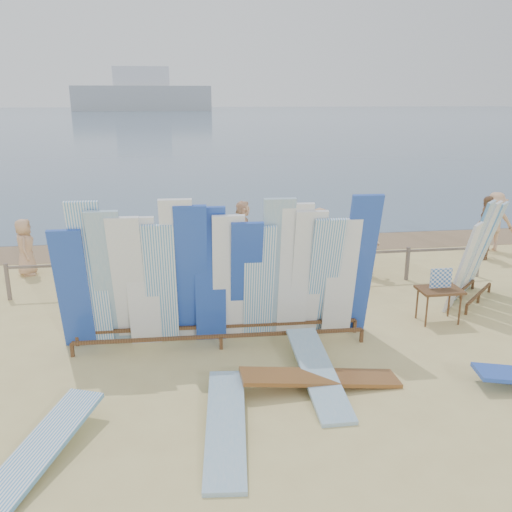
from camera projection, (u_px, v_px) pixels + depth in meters
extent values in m
plane|color=#D9C57D|center=(279.00, 337.00, 10.97)|extent=(160.00, 160.00, 0.00)
cube|color=#415974|center=(182.00, 116.00, 132.43)|extent=(320.00, 240.00, 0.02)
cube|color=#85694B|center=(238.00, 245.00, 17.80)|extent=(40.00, 2.60, 0.01)
cube|color=#999EA3|center=(143.00, 98.00, 178.97)|extent=(45.00, 8.00, 8.00)
cube|color=silver|center=(141.00, 76.00, 176.98)|extent=(18.00, 6.00, 6.00)
cube|color=#78665B|center=(257.00, 257.00, 13.59)|extent=(12.00, 0.06, 0.06)
cube|color=#78665B|center=(8.00, 282.00, 12.86)|extent=(0.08, 0.08, 0.90)
cube|color=#78665B|center=(94.00, 278.00, 13.13)|extent=(0.08, 0.08, 0.90)
cube|color=#78665B|center=(178.00, 274.00, 13.41)|extent=(0.08, 0.08, 0.90)
cube|color=#78665B|center=(257.00, 270.00, 13.69)|extent=(0.08, 0.08, 0.90)
cube|color=#78665B|center=(334.00, 267.00, 13.97)|extent=(0.08, 0.08, 0.90)
cube|color=#78665B|center=(407.00, 264.00, 14.25)|extent=(0.08, 0.08, 0.90)
cube|color=#78665B|center=(478.00, 260.00, 14.53)|extent=(0.08, 0.08, 0.90)
cube|color=brown|center=(221.00, 336.00, 10.36)|extent=(5.56, 0.24, 0.06)
cube|color=brown|center=(220.00, 326.00, 10.81)|extent=(5.56, 0.24, 0.06)
cube|color=#2347B2|center=(73.00, 291.00, 10.02)|extent=(0.61, 0.66, 2.45)
cube|color=white|center=(91.00, 277.00, 9.99)|extent=(0.61, 0.70, 2.96)
cube|color=#7CA7C6|center=(110.00, 280.00, 10.05)|extent=(0.62, 0.89, 2.80)
cube|color=white|center=(129.00, 283.00, 10.10)|extent=(0.62, 0.89, 2.68)
cube|color=white|center=(142.00, 283.00, 10.13)|extent=(0.61, 0.56, 2.64)
cube|color=white|center=(161.00, 286.00, 10.19)|extent=(0.61, 0.68, 2.51)
cube|color=white|center=(179.00, 273.00, 10.16)|extent=(0.62, 0.87, 2.98)
cube|color=#2347B2|center=(192.00, 276.00, 10.20)|extent=(0.62, 0.87, 2.86)
cube|color=#2347B2|center=(210.00, 277.00, 10.25)|extent=(0.61, 0.61, 2.80)
cube|color=white|center=(228.00, 280.00, 10.31)|extent=(0.61, 0.77, 2.66)
cube|color=#2347B2|center=(246.00, 282.00, 10.36)|extent=(0.61, 0.84, 2.52)
cube|color=white|center=(259.00, 284.00, 10.40)|extent=(0.61, 0.75, 2.43)
cube|color=#7CA7C6|center=(277.00, 271.00, 10.37)|extent=(0.61, 0.76, 2.94)
cube|color=white|center=(294.00, 273.00, 10.42)|extent=(0.61, 0.72, 2.84)
cube|color=white|center=(307.00, 276.00, 10.46)|extent=(0.61, 0.81, 2.70)
cube|color=white|center=(324.00, 278.00, 10.52)|extent=(0.62, 0.92, 2.56)
cube|color=white|center=(341.00, 279.00, 10.56)|extent=(0.61, 0.61, 2.52)
cube|color=#2347B2|center=(358.00, 267.00, 10.54)|extent=(0.61, 0.84, 2.98)
cube|color=brown|center=(479.00, 294.00, 12.71)|extent=(1.34, 1.30, 0.05)
cube|color=brown|center=(462.00, 290.00, 12.94)|extent=(1.34, 1.30, 0.05)
cube|color=white|center=(463.00, 268.00, 11.95)|extent=(0.73, 0.73, 2.08)
cube|color=white|center=(471.00, 253.00, 12.32)|extent=(0.83, 0.83, 2.49)
cube|color=white|center=(479.00, 250.00, 12.77)|extent=(0.84, 0.85, 2.39)
cube|color=white|center=(485.00, 247.00, 13.21)|extent=(0.85, 0.86, 2.28)
cube|color=brown|center=(440.00, 290.00, 11.52)|extent=(0.91, 0.64, 0.05)
cube|color=white|center=(441.00, 278.00, 11.44)|extent=(0.48, 0.03, 0.43)
cube|color=#7CA7C6|center=(226.00, 432.00, 7.87)|extent=(0.83, 2.74, 0.25)
cube|color=white|center=(35.00, 469.00, 7.08)|extent=(1.54, 2.70, 0.39)
cube|color=#7CA7C6|center=(317.00, 381.00, 9.25)|extent=(0.56, 2.69, 0.39)
cube|color=brown|center=(320.00, 387.00, 9.08)|extent=(2.70, 0.59, 0.35)
cube|color=red|center=(240.00, 271.00, 14.20)|extent=(0.52, 0.48, 0.04)
cube|color=red|center=(238.00, 259.00, 14.33)|extent=(0.50, 0.18, 0.49)
cube|color=red|center=(330.00, 259.00, 15.00)|extent=(0.72, 0.68, 0.05)
cube|color=red|center=(325.00, 246.00, 15.14)|extent=(0.62, 0.33, 0.59)
cube|color=red|center=(320.00, 256.00, 14.45)|extent=(0.65, 0.88, 0.58)
cube|color=red|center=(320.00, 240.00, 14.65)|extent=(0.50, 0.28, 0.36)
imported|color=beige|center=(366.00, 240.00, 14.62)|extent=(0.47, 0.94, 1.89)
imported|color=tan|center=(25.00, 247.00, 14.61)|extent=(0.46, 0.80, 1.55)
imported|color=#8C6042|center=(208.00, 243.00, 14.90)|extent=(1.04, 0.75, 1.62)
imported|color=tan|center=(319.00, 237.00, 15.33)|extent=(0.92, 0.73, 1.70)
imported|color=#8C6042|center=(486.00, 228.00, 16.03)|extent=(0.75, 1.20, 1.90)
imported|color=tan|center=(494.00, 222.00, 16.92)|extent=(1.29, 0.86, 1.84)
imported|color=beige|center=(243.00, 226.00, 16.88)|extent=(0.74, 1.55, 1.60)
imported|color=#8C6042|center=(170.00, 242.00, 14.68)|extent=(0.67, 0.40, 1.75)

